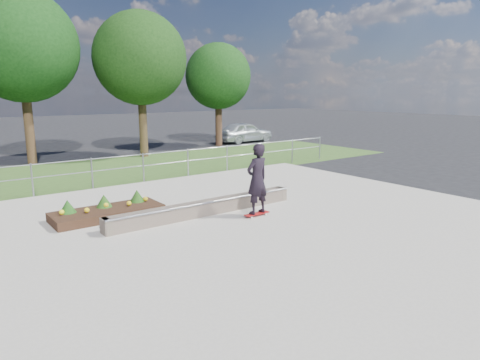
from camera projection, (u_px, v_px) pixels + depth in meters
name	position (u px, v px, depth m)	size (l,w,h in m)	color
ground	(269.00, 233.00, 10.92)	(120.00, 120.00, 0.00)	black
grass_verge	(112.00, 170.00, 19.52)	(30.00, 8.00, 0.02)	#345421
concrete_slab	(269.00, 231.00, 10.91)	(15.00, 15.00, 0.06)	#A39C90
fence	(143.00, 164.00, 16.63)	(20.06, 0.06, 1.20)	gray
tree_mid_left	(21.00, 46.00, 20.04)	(5.25, 5.25, 8.25)	#382316
tree_mid_right	(140.00, 59.00, 22.57)	(4.90, 4.90, 7.70)	#342514
tree_far_right	(218.00, 77.00, 27.44)	(4.20, 4.20, 6.60)	#331E14
grind_ledge	(206.00, 208.00, 12.27)	(6.00, 0.44, 0.43)	brown
planter_bed	(107.00, 211.00, 12.04)	(3.00, 1.20, 0.61)	black
skateboarder	(257.00, 179.00, 11.94)	(0.80, 0.54, 2.07)	silver
parked_car	(244.00, 132.00, 30.24)	(1.71, 4.24, 1.45)	silver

